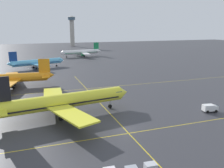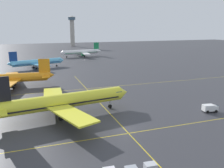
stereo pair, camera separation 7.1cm
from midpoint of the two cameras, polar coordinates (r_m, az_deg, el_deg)
The scene contains 9 objects.
ground_plane at distance 55.74m, azimuth 3.19°, elevation -10.98°, with size 600.00×600.00×0.00m, color #333338.
airliner_front_gate at distance 63.48m, azimuth -11.82°, elevation -4.12°, with size 38.94×33.29×12.11m.
airliner_second_row at distance 99.87m, azimuth -23.55°, elevation 1.29°, with size 34.75×29.92×10.80m.
airliner_third_row at distance 140.66m, azimuth -17.75°, elevation 5.02°, with size 32.18×27.44×10.17m.
airliner_far_left_stand at distance 188.47m, azimuth -7.44°, elevation 7.68°, with size 34.06×29.00×10.62m.
taxiway_markings at distance 71.96m, azimuth -2.46°, elevation -5.14°, with size 148.61×90.28×0.01m.
service_truck_red_van at distance 71.60m, azimuth 22.58°, elevation -5.33°, with size 4.34×2.64×2.10m.
baggage_cart_row_fourth at distance 40.90m, azimuth 9.27°, elevation -19.50°, with size 2.80×1.82×1.86m.
control_tower at distance 290.94m, azimuth -9.66°, elevation 13.10°, with size 8.82×8.82×35.56m.
Camera 1 is at (-19.62, -46.67, 23.33)m, focal length 37.83 mm.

